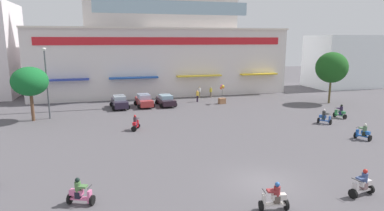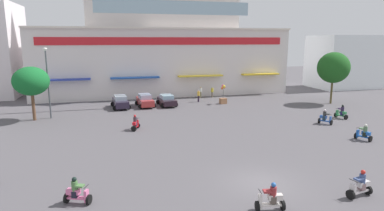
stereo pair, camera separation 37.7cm
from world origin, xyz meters
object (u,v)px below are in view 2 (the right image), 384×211
scooter_rider_6 (77,193)px  scooter_rider_7 (364,134)px  plaza_tree_1 (334,68)px  scooter_rider_8 (135,123)px  scooter_rider_3 (271,199)px  pedestrian_1 (198,95)px  parked_car_2 (167,100)px  parked_car_1 (145,100)px  scooter_rider_4 (341,113)px  plaza_tree_0 (31,81)px  streetlamp_near (48,78)px  balloon_vendor_cart (223,97)px  scooter_rider_0 (360,186)px  pedestrian_2 (212,92)px  parked_car_0 (120,102)px  pedestrian_0 (201,92)px  scooter_rider_1 (325,118)px

scooter_rider_6 → scooter_rider_7: scooter_rider_6 is taller
plaza_tree_1 → scooter_rider_8: (-26.47, -6.61, -4.18)m
scooter_rider_3 → pedestrian_1: size_ratio=0.92×
parked_car_2 → plaza_tree_1: bearing=-10.8°
parked_car_1 → scooter_rider_4: (19.89, -11.80, -0.17)m
pedestrian_1 → parked_car_2: bearing=-162.6°
plaza_tree_1 → plaza_tree_0: bearing=-179.8°
plaza_tree_0 → scooter_rider_8: (10.07, -6.48, -3.54)m
pedestrian_1 → streetlamp_near: streetlamp_near is taller
parked_car_2 → balloon_vendor_cart: (7.51, -0.66, 0.25)m
scooter_rider_0 → scooter_rider_7: 11.53m
scooter_rider_3 → pedestrian_2: bearing=77.1°
parked_car_0 → parked_car_1: parked_car_1 is taller
parked_car_2 → pedestrian_2: 8.77m
parked_car_0 → scooter_rider_0: 29.67m
scooter_rider_0 → pedestrian_2: size_ratio=0.99×
balloon_vendor_cart → plaza_tree_1: bearing=-13.8°
balloon_vendor_cart → parked_car_0: bearing=177.4°
parked_car_0 → parked_car_2: parked_car_0 is taller
scooter_rider_4 → scooter_rider_8: (-22.03, 1.00, -0.00)m
pedestrian_0 → streetlamp_near: 21.17m
scooter_rider_7 → balloon_vendor_cart: 19.22m
pedestrian_0 → balloon_vendor_cart: bearing=-71.5°
scooter_rider_6 → scooter_rider_0: bearing=-11.7°
plaza_tree_0 → scooter_rider_7: size_ratio=3.95×
pedestrian_0 → pedestrian_1: bearing=-111.5°
plaza_tree_0 → scooter_rider_0: 31.25m
scooter_rider_4 → pedestrian_0: 19.64m
scooter_rider_0 → plaza_tree_1: bearing=55.8°
scooter_rider_1 → scooter_rider_6: (-22.96, -10.95, -0.04)m
scooter_rider_3 → scooter_rider_8: size_ratio=1.01×
scooter_rider_0 → pedestrian_2: bearing=86.6°
scooter_rider_7 → pedestrian_0: size_ratio=0.86×
plaza_tree_1 → balloon_vendor_cart: size_ratio=2.65×
scooter_rider_4 → pedestrian_1: (-12.42, 13.17, 0.31)m
plaza_tree_1 → parked_car_2: (-21.55, 4.10, -4.08)m
scooter_rider_7 → parked_car_2: bearing=125.6°
pedestrian_1 → scooter_rider_1: bearing=-58.2°
scooter_rider_4 → scooter_rider_6: scooter_rider_4 is taller
scooter_rider_3 → scooter_rider_7: (13.23, 8.60, -0.04)m
scooter_rider_6 → pedestrian_2: (16.69, 28.66, 0.28)m
plaza_tree_1 → pedestrian_0: plaza_tree_1 is taller
plaza_tree_1 → streetlamp_near: size_ratio=0.90×
parked_car_0 → scooter_rider_1: (19.74, -13.30, -0.16)m
parked_car_1 → streetlamp_near: streetlamp_near is taller
streetlamp_near → pedestrian_1: bearing=15.8°
scooter_rider_1 → pedestrian_2: size_ratio=0.97×
scooter_rider_4 → pedestrian_0: size_ratio=0.92×
plaza_tree_0 → balloon_vendor_cart: plaza_tree_0 is taller
parked_car_2 → streetlamp_near: streetlamp_near is taller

